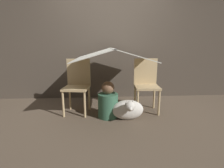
# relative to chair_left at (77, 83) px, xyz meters

# --- Properties ---
(ground_plane) EXTENTS (8.80, 8.80, 0.00)m
(ground_plane) POSITION_rel_chair_left_xyz_m (0.60, -0.30, -0.52)
(ground_plane) COLOR brown
(wall_back) EXTENTS (7.00, 0.05, 2.50)m
(wall_back) POSITION_rel_chair_left_xyz_m (0.60, 0.90, 0.73)
(wall_back) COLOR #4C4238
(wall_back) RESTS_ON ground_plane
(chair_left) EXTENTS (0.47, 0.47, 0.94)m
(chair_left) POSITION_rel_chair_left_xyz_m (0.00, 0.00, 0.00)
(chair_left) COLOR #D1B27F
(chair_left) RESTS_ON ground_plane
(chair_right) EXTENTS (0.45, 0.45, 0.94)m
(chair_right) POSITION_rel_chair_left_xyz_m (1.23, 0.00, 0.00)
(chair_right) COLOR #D1B27F
(chair_right) RESTS_ON ground_plane
(sheet_canopy) EXTENTS (1.23, 1.35, 0.19)m
(sheet_canopy) POSITION_rel_chair_left_xyz_m (0.60, -0.08, 0.51)
(sheet_canopy) COLOR silver
(person_front) EXTENTS (0.33, 0.33, 0.61)m
(person_front) POSITION_rel_chair_left_xyz_m (0.53, -0.28, -0.27)
(person_front) COLOR #38664C
(person_front) RESTS_ON ground_plane
(dog) EXTENTS (0.51, 0.40, 0.39)m
(dog) POSITION_rel_chair_left_xyz_m (0.83, -0.43, -0.34)
(dog) COLOR silver
(dog) RESTS_ON ground_plane
(floor_cushion) EXTENTS (0.32, 0.26, 0.10)m
(floor_cushion) POSITION_rel_chair_left_xyz_m (0.66, -0.03, -0.47)
(floor_cushion) COLOR #7FB27F
(floor_cushion) RESTS_ON ground_plane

